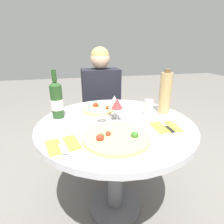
% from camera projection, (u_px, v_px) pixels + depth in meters
% --- Properties ---
extents(ground_plane, '(12.00, 12.00, 0.00)m').
position_uv_depth(ground_plane, '(115.00, 205.00, 1.36)').
color(ground_plane, slate).
rests_on(ground_plane, ground).
extents(dining_table, '(0.97, 0.97, 0.71)m').
position_uv_depth(dining_table, '(116.00, 140.00, 1.15)').
color(dining_table, slate).
rests_on(dining_table, ground_plane).
extents(chair_behind_diner, '(0.37, 0.37, 0.85)m').
position_uv_depth(chair_behind_diner, '(101.00, 117.00, 1.97)').
color(chair_behind_diner, slate).
rests_on(chair_behind_diner, ground_plane).
extents(seated_diner, '(0.37, 0.47, 1.16)m').
position_uv_depth(seated_diner, '(103.00, 112.00, 1.80)').
color(seated_diner, black).
rests_on(seated_diner, ground_plane).
extents(pizza_large, '(0.35, 0.35, 0.05)m').
position_uv_depth(pizza_large, '(116.00, 137.00, 0.89)').
color(pizza_large, '#DBB26B').
rests_on(pizza_large, dining_table).
extents(pizza_small_far, '(0.23, 0.23, 0.05)m').
position_uv_depth(pizza_small_far, '(98.00, 109.00, 1.29)').
color(pizza_small_far, '#DBB26B').
rests_on(pizza_small_far, dining_table).
extents(wine_bottle, '(0.08, 0.08, 0.31)m').
position_uv_depth(wine_bottle, '(57.00, 100.00, 1.13)').
color(wine_bottle, '#23471E').
rests_on(wine_bottle, dining_table).
extents(tall_carafe, '(0.08, 0.08, 0.31)m').
position_uv_depth(tall_carafe, '(165.00, 93.00, 1.20)').
color(tall_carafe, tan).
rests_on(tall_carafe, dining_table).
extents(sugar_shaker, '(0.06, 0.06, 0.11)m').
position_uv_depth(sugar_shaker, '(148.00, 108.00, 1.18)').
color(sugar_shaker, silver).
rests_on(sugar_shaker, dining_table).
extents(wine_glass_front_left, '(0.06, 0.06, 0.15)m').
position_uv_depth(wine_glass_front_left, '(102.00, 107.00, 1.06)').
color(wine_glass_front_left, silver).
rests_on(wine_glass_front_left, dining_table).
extents(wine_glass_front_right, '(0.07, 0.07, 0.15)m').
position_uv_depth(wine_glass_front_right, '(117.00, 104.00, 1.07)').
color(wine_glass_front_right, silver).
rests_on(wine_glass_front_right, dining_table).
extents(wine_glass_back_right, '(0.08, 0.08, 0.15)m').
position_uv_depth(wine_glass_back_right, '(114.00, 102.00, 1.14)').
color(wine_glass_back_right, silver).
rests_on(wine_glass_back_right, dining_table).
extents(place_setting_left, '(0.18, 0.19, 0.01)m').
position_uv_depth(place_setting_left, '(63.00, 145.00, 0.84)').
color(place_setting_left, yellow).
rests_on(place_setting_left, dining_table).
extents(place_setting_right, '(0.15, 0.19, 0.01)m').
position_uv_depth(place_setting_right, '(166.00, 127.00, 1.02)').
color(place_setting_right, yellow).
rests_on(place_setting_right, dining_table).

